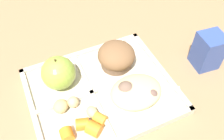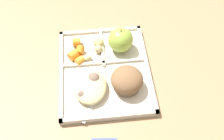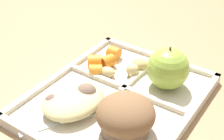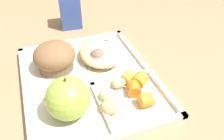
{
  "view_description": "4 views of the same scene",
  "coord_description": "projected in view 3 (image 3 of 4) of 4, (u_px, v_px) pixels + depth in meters",
  "views": [
    {
      "loc": [
        -0.11,
        -0.3,
        0.46
      ],
      "look_at": [
        0.03,
        0.01,
        0.06
      ],
      "focal_mm": 38.72,
      "sensor_mm": 36.0,
      "label": 1
    },
    {
      "loc": [
        0.47,
        -0.03,
        0.66
      ],
      "look_at": [
        0.02,
        0.02,
        0.03
      ],
      "focal_mm": 43.69,
      "sensor_mm": 36.0,
      "label": 2
    },
    {
      "loc": [
        0.37,
        0.24,
        0.37
      ],
      "look_at": [
        -0.01,
        -0.02,
        0.06
      ],
      "focal_mm": 51.56,
      "sensor_mm": 36.0,
      "label": 3
    },
    {
      "loc": [
        -0.36,
        0.08,
        0.33
      ],
      "look_at": [
        -0.02,
        -0.04,
        0.04
      ],
      "focal_mm": 37.56,
      "sensor_mm": 36.0,
      "label": 4
    }
  ],
  "objects": [
    {
      "name": "potato_chunk_small",
      "position": [
        140.0,
        64.0,
        0.63
      ],
      "size": [
        0.04,
        0.05,
        0.03
      ],
      "primitive_type": "ellipsoid",
      "rotation": [
        0.0,
        0.0,
        5.55
      ],
      "color": "tan",
      "rests_on": "lunch_tray"
    },
    {
      "name": "egg_noodle_pile",
      "position": [
        74.0,
        99.0,
        0.53
      ],
      "size": [
        0.12,
        0.09,
        0.03
      ],
      "primitive_type": "ellipsoid",
      "color": "#D6C684",
      "rests_on": "lunch_tray"
    },
    {
      "name": "lunch_tray",
      "position": [
        118.0,
        98.0,
        0.57
      ],
      "size": [
        0.32,
        0.26,
        0.02
      ],
      "color": "beige",
      "rests_on": "ground"
    },
    {
      "name": "carrot_slice_diagonal",
      "position": [
        95.0,
        62.0,
        0.64
      ],
      "size": [
        0.04,
        0.04,
        0.03
      ],
      "primitive_type": "cylinder",
      "rotation": [
        0.0,
        1.57,
        5.37
      ],
      "color": "orange",
      "rests_on": "lunch_tray"
    },
    {
      "name": "plastic_fork",
      "position": [
        70.0,
        118.0,
        0.52
      ],
      "size": [
        0.14,
        0.08,
        0.0
      ],
      "color": "silver",
      "rests_on": "lunch_tray"
    },
    {
      "name": "potato_chunk_wedge",
      "position": [
        107.0,
        72.0,
        0.61
      ],
      "size": [
        0.03,
        0.03,
        0.02
      ],
      "primitive_type": "ellipsoid",
      "rotation": [
        0.0,
        0.0,
        4.93
      ],
      "color": "tan",
      "rests_on": "lunch_tray"
    },
    {
      "name": "carrot_slice_center",
      "position": [
        114.0,
        53.0,
        0.67
      ],
      "size": [
        0.03,
        0.02,
        0.03
      ],
      "primitive_type": "cylinder",
      "rotation": [
        0.0,
        1.57,
        1.55
      ],
      "color": "orange",
      "rests_on": "lunch_tray"
    },
    {
      "name": "green_apple",
      "position": [
        168.0,
        69.0,
        0.57
      ],
      "size": [
        0.08,
        0.08,
        0.08
      ],
      "color": "#93B742",
      "rests_on": "lunch_tray"
    },
    {
      "name": "meatball_side",
      "position": [
        86.0,
        94.0,
        0.54
      ],
      "size": [
        0.04,
        0.04,
        0.04
      ],
      "primitive_type": "sphere",
      "color": "#755B4C",
      "rests_on": "lunch_tray"
    },
    {
      "name": "carrot_slice_edge",
      "position": [
        108.0,
        61.0,
        0.64
      ],
      "size": [
        0.03,
        0.03,
        0.02
      ],
      "primitive_type": "cylinder",
      "rotation": [
        0.0,
        1.57,
        2.83
      ],
      "color": "orange",
      "rests_on": "lunch_tray"
    },
    {
      "name": "bran_muffin",
      "position": [
        126.0,
        117.0,
        0.48
      ],
      "size": [
        0.09,
        0.09,
        0.06
      ],
      "color": "brown",
      "rests_on": "lunch_tray"
    },
    {
      "name": "meatball_front",
      "position": [
        53.0,
        103.0,
        0.53
      ],
      "size": [
        0.03,
        0.03,
        0.03
      ],
      "primitive_type": "sphere",
      "color": "brown",
      "rests_on": "lunch_tray"
    },
    {
      "name": "carrot_slice_large",
      "position": [
        96.0,
        70.0,
        0.62
      ],
      "size": [
        0.03,
        0.03,
        0.02
      ],
      "primitive_type": "cylinder",
      "rotation": [
        0.0,
        1.57,
        2.16
      ],
      "color": "orange",
      "rests_on": "lunch_tray"
    },
    {
      "name": "potato_chunk_golden",
      "position": [
        132.0,
        70.0,
        0.61
      ],
      "size": [
        0.03,
        0.03,
        0.03
      ],
      "primitive_type": "ellipsoid",
      "rotation": [
        0.0,
        0.0,
        4.37
      ],
      "color": "tan",
      "rests_on": "lunch_tray"
    },
    {
      "name": "ground",
      "position": [
        117.0,
        102.0,
        0.57
      ],
      "size": [
        6.0,
        6.0,
        0.0
      ],
      "primitive_type": "plane",
      "color": "#997551"
    }
  ]
}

